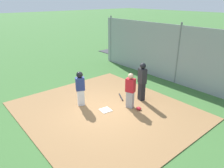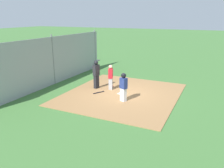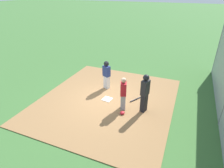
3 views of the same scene
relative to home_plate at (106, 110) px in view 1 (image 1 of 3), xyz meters
The scene contains 12 objects.
ground_plane 0.04m from the home_plate, ahead, with size 140.00×140.00×0.00m, color #3D6B33.
dirt_infield 0.03m from the home_plate, ahead, with size 7.20×6.40×0.03m, color olive.
home_plate is the anchor object (origin of this frame).
catcher 1.36m from the home_plate, 114.94° to the right, with size 0.44×0.37×1.57m.
umpire 2.16m from the home_plate, 98.37° to the right, with size 0.44×0.35×1.81m.
runner 1.50m from the home_plate, 25.30° to the left, with size 0.40×0.45×1.58m.
baseball_bat 1.43m from the home_plate, 69.69° to the right, with size 0.06×0.06×0.75m, color black.
catcher_mask 1.43m from the home_plate, 128.06° to the right, with size 0.24×0.20×0.12m, color #B21923.
backstop_fence 5.30m from the home_plate, 90.00° to the right, with size 12.00×0.10×3.35m.
parking_lot 8.92m from the home_plate, 90.00° to the right, with size 18.00×5.20×0.04m, color #38383D.
parked_car_blue 9.02m from the home_plate, 92.37° to the right, with size 4.25×1.99×1.28m.
parked_car_red 10.94m from the home_plate, 53.99° to the right, with size 4.38×2.29×1.28m.
Camera 1 is at (-6.27, 4.92, 4.51)m, focal length 33.86 mm.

